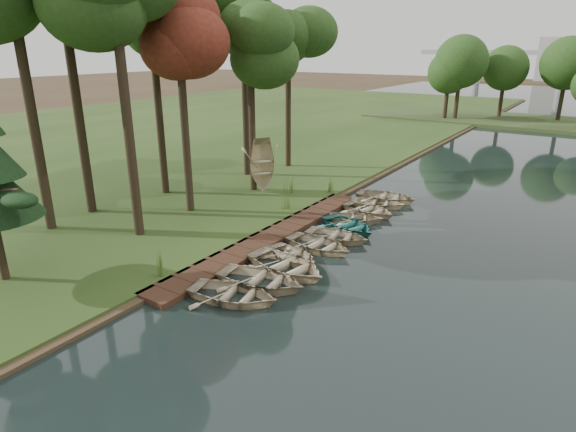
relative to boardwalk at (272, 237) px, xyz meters
The scene contains 26 objects.
ground 1.61m from the boardwalk, ahead, with size 300.00×300.00×0.00m, color #3D2F1D.
boardwalk is the anchor object (origin of this frame).
peninsula 50.91m from the boardwalk, 79.13° to the left, with size 50.00×14.00×0.45m, color #32431E.
far_trees 50.78m from the boardwalk, 82.86° to the left, with size 45.60×5.60×8.80m.
building_b 145.16m from the boardwalk, 91.34° to the left, with size 8.00×8.00×12.00m, color #A5A5A0.
rowboat_0 6.47m from the boardwalk, 67.64° to the right, with size 2.57×3.60×0.75m, color #C0AE8B.
rowboat_1 5.19m from the boardwalk, 59.40° to the right, with size 2.70×3.78×0.78m, color #C0AE8B.
rowboat_2 3.95m from the boardwalk, 45.37° to the right, with size 2.85×3.99×0.83m, color #C0AE8B.
rowboat_3 2.89m from the boardwalk, 34.97° to the right, with size 2.17×3.04×0.63m, color #C0AE8B.
rowboat_4 2.73m from the boardwalk, ahead, with size 2.47×3.45×0.72m, color #C0AE8B.
rowboat_5 3.31m from the boardwalk, 29.08° to the left, with size 2.32×3.26×0.67m, color #C0AE8B.
rowboat_6 4.23m from the boardwalk, 50.28° to the left, with size 2.42×3.39×0.70m, color #2B786F.
rowboat_7 5.22m from the boardwalk, 61.60° to the left, with size 2.16×3.03×0.63m, color #C0AE8B.
rowboat_8 6.73m from the boardwalk, 68.19° to the left, with size 2.39×3.35×0.69m, color #C0AE8B.
rowboat_9 8.03m from the boardwalk, 72.71° to the left, with size 2.36×3.31×0.69m, color #C0AE8B.
rowboat_10 9.39m from the boardwalk, 75.48° to the left, with size 2.68×3.75×0.78m, color #C0AE8B.
stored_rowboat 7.57m from the boardwalk, 130.07° to the left, with size 2.54×3.56×0.74m, color #C0AE8B.
tree_2 11.42m from the boardwalk, behind, with size 4.37×4.37×11.46m.
tree_3 14.80m from the boardwalk, 167.45° to the left, with size 4.46×4.46×12.54m.
tree_4 12.22m from the boardwalk, 133.70° to the left, with size 4.31×4.31×10.82m.
tree_5 16.82m from the boardwalk, 133.78° to the left, with size 5.96×5.96×13.88m.
tree_6 17.53m from the boardwalk, 120.32° to the left, with size 4.40×4.40×10.97m.
reeds_0 6.59m from the boardwalk, 98.78° to the right, with size 0.60×0.60×1.12m, color #3F661E.
reeds_1 4.24m from the boardwalk, 113.01° to the left, with size 0.60×0.60×1.01m, color #3F661E.
reeds_2 7.29m from the boardwalk, 116.83° to the left, with size 0.60×0.60×1.12m, color #3F661E.
reeds_3 8.40m from the boardwalk, 96.85° to the left, with size 0.60×0.60×0.89m, color #3F661E.
Camera 1 is at (11.62, -18.41, 9.23)m, focal length 30.00 mm.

